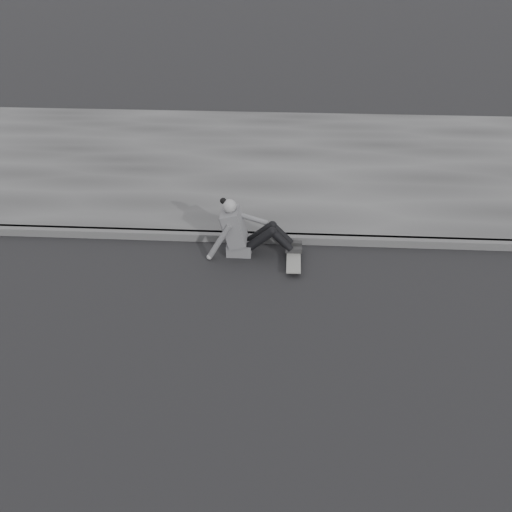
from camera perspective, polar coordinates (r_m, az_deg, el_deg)
The scene contains 5 objects.
ground at distance 6.68m, azimuth -5.57°, elevation -9.51°, with size 80.00×80.00×0.00m, color black.
curb at distance 8.74m, azimuth -3.18°, elevation 1.95°, with size 24.00×0.16×0.12m, color #4A4A4A.
sidewalk at distance 11.44m, azimuth -1.54°, elevation 9.44°, with size 24.00×6.00×0.12m, color #3B3B3B.
skateboard at distance 8.16m, azimuth 3.78°, elevation -0.29°, with size 0.20×0.78×0.09m.
seated_woman at distance 8.25m, azimuth -1.25°, elevation 2.48°, with size 1.38×0.46×0.88m.
Camera 1 is at (0.94, -4.96, 4.38)m, focal length 40.00 mm.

